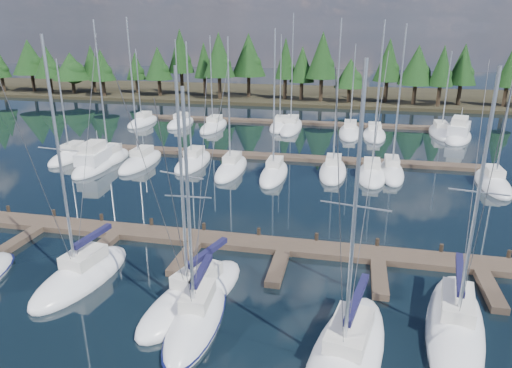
% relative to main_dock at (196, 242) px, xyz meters
% --- Properties ---
extents(ground, '(260.00, 260.00, 0.00)m').
position_rel_main_dock_xyz_m(ground, '(0.00, 12.64, -0.20)').
color(ground, black).
rests_on(ground, ground).
extents(far_shore, '(220.00, 30.00, 0.60)m').
position_rel_main_dock_xyz_m(far_shore, '(0.00, 72.64, 0.10)').
color(far_shore, '#2B2618').
rests_on(far_shore, ground).
extents(main_dock, '(44.00, 6.13, 0.90)m').
position_rel_main_dock_xyz_m(main_dock, '(0.00, 0.00, 0.00)').
color(main_dock, '#4F3F31').
rests_on(main_dock, ground).
extents(back_docks, '(50.00, 21.80, 0.40)m').
position_rel_main_dock_xyz_m(back_docks, '(0.00, 32.23, -0.00)').
color(back_docks, '#4F3F31').
rests_on(back_docks, ground).
extents(front_sailboat_2, '(3.93, 8.06, 14.58)m').
position_rel_main_dock_xyz_m(front_sailboat_2, '(-5.08, -5.73, 0.09)').
color(front_sailboat_2, white).
rests_on(front_sailboat_2, ground).
extents(front_sailboat_3, '(5.24, 9.11, 13.26)m').
position_rel_main_dock_xyz_m(front_sailboat_3, '(2.04, -6.38, 0.08)').
color(front_sailboat_3, white).
rests_on(front_sailboat_3, ground).
extents(front_sailboat_4, '(2.93, 7.95, 12.58)m').
position_rel_main_dock_xyz_m(front_sailboat_4, '(2.87, -8.26, 0.08)').
color(front_sailboat_4, white).
rests_on(front_sailboat_4, ground).
extents(front_sailboat_5, '(4.94, 10.51, 13.89)m').
position_rel_main_dock_xyz_m(front_sailboat_5, '(10.26, -9.57, 0.07)').
color(front_sailboat_5, white).
rests_on(front_sailboat_5, ground).
extents(front_sailboat_6, '(4.37, 10.43, 13.46)m').
position_rel_main_dock_xyz_m(front_sailboat_6, '(15.42, -6.21, 0.08)').
color(front_sailboat_6, white).
rests_on(front_sailboat_6, ground).
extents(back_sailboat_rows, '(47.63, 32.82, 16.74)m').
position_rel_main_dock_xyz_m(back_sailboat_rows, '(0.05, 27.83, 0.06)').
color(back_sailboat_rows, white).
rests_on(back_sailboat_rows, ground).
extents(motor_yacht_left, '(3.86, 9.37, 4.57)m').
position_rel_main_dock_xyz_m(motor_yacht_left, '(-16.45, 15.20, 0.30)').
color(motor_yacht_left, white).
rests_on(motor_yacht_left, ground).
extents(motor_yacht_right, '(5.82, 10.27, 4.88)m').
position_rel_main_dock_xyz_m(motor_yacht_right, '(23.80, 37.25, 0.33)').
color(motor_yacht_right, white).
rests_on(motor_yacht_right, ground).
extents(tree_line, '(184.90, 11.31, 13.31)m').
position_rel_main_dock_xyz_m(tree_line, '(-3.76, 62.82, 7.31)').
color(tree_line, black).
rests_on(tree_line, far_shore).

